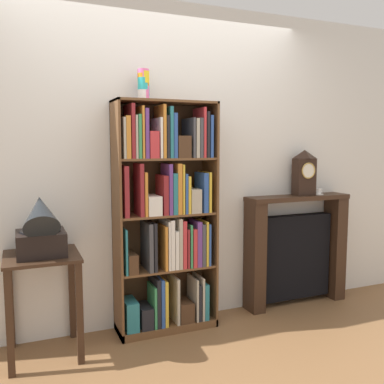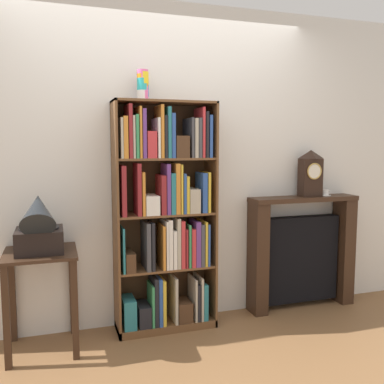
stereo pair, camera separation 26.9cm
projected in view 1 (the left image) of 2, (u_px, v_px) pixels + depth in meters
ground_plane at (172, 335)px, 3.31m from camera, size 7.77×6.40×0.02m
wall_back at (178, 165)px, 3.52m from camera, size 4.77×0.08×2.61m
bookshelf at (167, 221)px, 3.32m from camera, size 0.79×0.30×1.81m
cup_stack at (143, 85)px, 3.18m from camera, size 0.09×0.09×0.23m
side_table_left at (43, 282)px, 2.92m from camera, size 0.50×0.49×0.72m
gramophone at (41, 229)px, 2.84m from camera, size 0.32×0.45×0.49m
fireplace_mantel at (295, 250)px, 3.91m from camera, size 1.01×0.22×1.02m
mantel_clock at (304, 173)px, 3.83m from camera, size 0.19×0.12×0.41m
teacup_with_saucer at (317, 192)px, 3.92m from camera, size 0.12×0.11×0.06m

